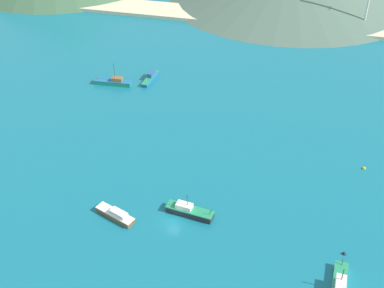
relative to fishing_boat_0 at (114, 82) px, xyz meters
The scene contains 9 objects.
ground 38.09m from the fishing_boat_0, 30.78° to the right, with size 260.00×280.00×0.50m.
fishing_boat_0 is the anchor object (origin of this frame).
fishing_boat_1 55.81m from the fishing_boat_0, 67.14° to the right, with size 8.72×5.01×2.01m.
fishing_boat_2 86.18m from the fishing_boat_0, 42.30° to the right, with size 2.78×9.83×5.07m.
fishing_boat_7 10.78m from the fishing_boat_0, 30.57° to the left, with size 2.35×9.84×2.25m.
fishing_boat_8 58.58m from the fishing_boat_0, 53.15° to the right, with size 9.75×3.61×4.89m.
buoy_0 72.31m from the fishing_boat_0, 18.51° to the right, with size 0.75×0.75×0.75m.
buoy_1 81.49m from the fishing_boat_0, 37.63° to the right, with size 0.68×0.68×0.68m.
beach_strip 69.75m from the fishing_boat_0, 62.03° to the left, with size 247.00×15.92×1.20m, color beige.
Camera 1 is at (20.99, -65.14, 65.29)m, focal length 45.45 mm.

